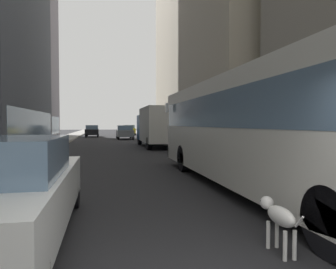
# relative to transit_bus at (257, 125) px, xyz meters

# --- Properties ---
(ground_plane) EXTENTS (120.00, 120.00, 0.00)m
(ground_plane) POSITION_rel_transit_bus_xyz_m (-2.80, 29.55, -1.78)
(ground_plane) COLOR #232326
(sidewalk_left) EXTENTS (2.40, 110.00, 0.15)m
(sidewalk_left) POSITION_rel_transit_bus_xyz_m (-8.50, 29.55, -1.70)
(sidewalk_left) COLOR gray
(sidewalk_left) RESTS_ON ground
(sidewalk_right) EXTENTS (2.40, 110.00, 0.15)m
(sidewalk_right) POSITION_rel_transit_bus_xyz_m (2.90, 29.55, -1.70)
(sidewalk_right) COLOR gray
(sidewalk_right) RESTS_ON ground
(building_right_far) EXTENTS (9.20, 14.48, 29.96)m
(building_right_far) POSITION_rel_transit_bus_xyz_m (9.10, 35.21, 13.19)
(building_right_far) COLOR #B2A893
(building_right_far) RESTS_ON ground
(transit_bus) EXTENTS (2.78, 11.53, 3.05)m
(transit_bus) POSITION_rel_transit_bus_xyz_m (0.00, 0.00, 0.00)
(transit_bus) COLOR silver
(transit_bus) RESTS_ON ground
(car_white_van) EXTENTS (1.90, 4.77, 1.62)m
(car_white_van) POSITION_rel_transit_bus_xyz_m (-5.60, -2.84, -0.95)
(car_white_van) COLOR silver
(car_white_van) RESTS_ON ground
(car_yellow_taxi) EXTENTS (1.83, 3.98, 1.62)m
(car_yellow_taxi) POSITION_rel_transit_bus_xyz_m (0.00, 42.30, -0.96)
(car_yellow_taxi) COLOR yellow
(car_yellow_taxi) RESTS_ON ground
(car_grey_wagon) EXTENTS (1.89, 4.16, 1.62)m
(car_grey_wagon) POSITION_rel_transit_bus_xyz_m (-1.60, 28.85, -0.95)
(car_grey_wagon) COLOR slate
(car_grey_wagon) RESTS_ON ground
(car_black_suv) EXTENTS (1.76, 4.56, 1.62)m
(car_black_suv) POSITION_rel_transit_bus_xyz_m (-5.60, 35.81, -0.95)
(car_black_suv) COLOR black
(car_black_suv) RESTS_ON ground
(box_truck) EXTENTS (2.30, 7.50, 3.05)m
(box_truck) POSITION_rel_transit_bus_xyz_m (0.00, 15.95, -0.11)
(box_truck) COLOR #19519E
(box_truck) RESTS_ON ground
(dalmatian_dog) EXTENTS (0.22, 0.96, 0.72)m
(dalmatian_dog) POSITION_rel_transit_bus_xyz_m (-1.72, -3.80, -1.26)
(dalmatian_dog) COLOR white
(dalmatian_dog) RESTS_ON ground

